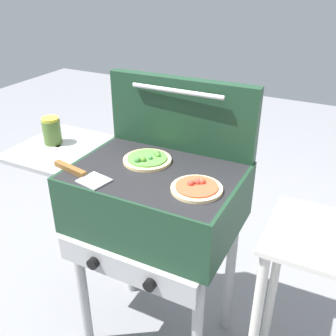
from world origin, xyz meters
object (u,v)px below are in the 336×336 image
object	(u,v)px
pizza_pepperoni	(197,187)
spatula	(80,174)
sauce_jar	(52,131)
pizza_veggie	(147,159)
grill	(153,202)
prep_table	(324,293)

from	to	relation	value
pizza_pepperoni	spatula	distance (m)	0.44
spatula	sauce_jar	bearing A→B (deg)	147.87
pizza_veggie	sauce_jar	bearing A→B (deg)	-176.01
grill	pizza_veggie	world-z (taller)	pizza_veggie
sauce_jar	pizza_veggie	bearing A→B (deg)	3.99
sauce_jar	spatula	size ratio (longest dim) A/B	0.44
sauce_jar	spatula	xyz separation A→B (m)	(0.29, -0.18, -0.05)
pizza_veggie	spatula	bearing A→B (deg)	-127.98
prep_table	sauce_jar	bearing A→B (deg)	179.30
pizza_pepperoni	sauce_jar	bearing A→B (deg)	173.58
pizza_veggie	prep_table	world-z (taller)	pizza_veggie
grill	pizza_veggie	distance (m)	0.17
pizza_pepperoni	prep_table	distance (m)	0.58
grill	sauce_jar	world-z (taller)	sauce_jar
spatula	prep_table	world-z (taller)	spatula
grill	pizza_veggie	bearing A→B (deg)	135.35
grill	pizza_pepperoni	distance (m)	0.27
pizza_veggie	spatula	xyz separation A→B (m)	(-0.16, -0.21, -0.00)
grill	prep_table	world-z (taller)	grill
spatula	prep_table	distance (m)	0.96
pizza_pepperoni	spatula	size ratio (longest dim) A/B	0.68
grill	pizza_veggie	xyz separation A→B (m)	(-0.05, 0.05, 0.15)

